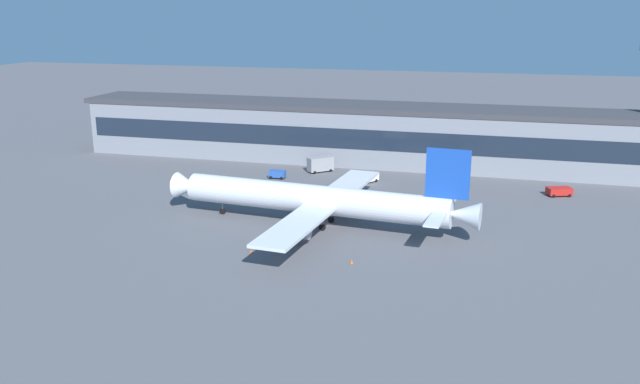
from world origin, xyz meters
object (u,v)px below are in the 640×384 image
pushback_tractor (559,191)px  traffic_cone_1 (251,252)px  belt_loader (366,178)px  traffic_cone_0 (352,262)px  airliner (319,200)px  stair_truck (321,164)px  baggage_tug (278,174)px

pushback_tractor → traffic_cone_1: pushback_tractor is taller
pushback_tractor → belt_loader: (-40.19, -0.39, 0.10)m
pushback_tractor → traffic_cone_0: pushback_tractor is taller
pushback_tractor → traffic_cone_1: 68.16m
belt_loader → airliner: bearing=-94.1°
traffic_cone_1 → traffic_cone_0: bearing=0.2°
stair_truck → traffic_cone_0: 57.75m
airliner → traffic_cone_0: size_ratio=92.78×
airliner → baggage_tug: size_ratio=15.62×
airliner → pushback_tractor: airliner is taller
airliner → belt_loader: size_ratio=8.74×
baggage_tug → traffic_cone_0: baggage_tug is taller
stair_truck → baggage_tug: stair_truck is taller
pushback_tractor → belt_loader: bearing=-179.4°
traffic_cone_0 → traffic_cone_1: traffic_cone_0 is taller
traffic_cone_0 → belt_loader: bearing=98.8°
pushback_tractor → baggage_tug: baggage_tug is taller
traffic_cone_0 → stair_truck: bearing=109.7°
baggage_tug → traffic_cone_1: bearing=-76.3°
airliner → belt_loader: bearing=85.9°
baggage_tug → belt_loader: (20.00, 1.11, 0.07)m
pushback_tractor → traffic_cone_0: bearing=-124.9°
stair_truck → traffic_cone_0: size_ratio=9.83×
stair_truck → traffic_cone_1: bearing=-86.5°
airliner → baggage_tug: (-17.80, 29.79, -3.66)m
pushback_tractor → airliner: bearing=-143.6°
baggage_tug → traffic_cone_1: baggage_tug is taller
airliner → traffic_cone_0: (9.45, -15.99, -4.44)m
baggage_tug → pushback_tractor: bearing=1.4°
traffic_cone_0 → traffic_cone_1: size_ratio=1.01×
belt_loader → pushback_tractor: bearing=0.6°
stair_truck → airliner: bearing=-75.4°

